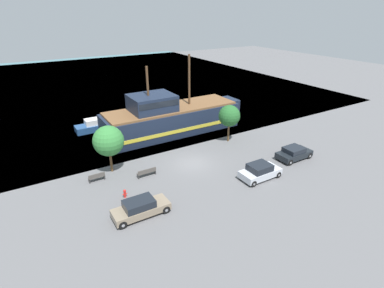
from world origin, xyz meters
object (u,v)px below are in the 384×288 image
at_px(parked_car_curb_mid, 294,153).
at_px(fire_hydrant, 125,193).
at_px(moored_boat_dockside, 97,125).
at_px(parked_car_curb_front, 260,171).
at_px(bench_promenade_west, 147,172).
at_px(bench_promenade_east, 97,177).
at_px(pirate_ship, 171,117).
at_px(parked_car_curb_rear, 141,208).

relative_size(parked_car_curb_mid, fire_hydrant, 5.17).
xyz_separation_m(moored_boat_dockside, parked_car_curb_mid, (16.01, -19.77, 0.08)).
distance_m(parked_car_curb_front, parked_car_curb_mid, 6.12).
bearing_deg(moored_boat_dockside, fire_hydrant, -97.49).
height_order(fire_hydrant, bench_promenade_west, bench_promenade_west).
xyz_separation_m(moored_boat_dockside, bench_promenade_west, (0.78, -14.96, -0.16)).
bearing_deg(bench_promenade_east, pirate_ship, 32.28).
xyz_separation_m(fire_hydrant, bench_promenade_east, (-1.37, 3.95, 0.02)).
xyz_separation_m(parked_car_curb_front, fire_hydrant, (-12.27, 3.64, -0.33)).
bearing_deg(parked_car_curb_rear, bench_promenade_east, 102.72).
xyz_separation_m(fire_hydrant, bench_promenade_west, (3.05, 2.31, 0.03)).
height_order(parked_car_curb_mid, fire_hydrant, parked_car_curb_mid).
distance_m(fire_hydrant, bench_promenade_west, 3.83).
xyz_separation_m(parked_car_curb_mid, bench_promenade_east, (-19.65, 6.44, -0.26)).
height_order(parked_car_curb_mid, parked_car_curb_rear, parked_car_curb_rear).
height_order(parked_car_curb_front, parked_car_curb_rear, parked_car_curb_front).
distance_m(parked_car_curb_front, fire_hydrant, 12.80).
bearing_deg(fire_hydrant, parked_car_curb_front, -16.51).
xyz_separation_m(parked_car_curb_front, parked_car_curb_mid, (6.01, 1.14, -0.05)).
distance_m(pirate_ship, fire_hydrant, 15.56).
bearing_deg(parked_car_curb_mid, moored_boat_dockside, 129.00).
xyz_separation_m(pirate_ship, bench_promenade_west, (-7.40, -9.10, -1.60)).
distance_m(pirate_ship, parked_car_curb_mid, 16.02).
xyz_separation_m(parked_car_curb_mid, parked_car_curb_rear, (-18.06, -0.59, 0.02)).
height_order(moored_boat_dockside, bench_promenade_east, moored_boat_dockside).
bearing_deg(parked_car_curb_front, parked_car_curb_rear, 177.36).
relative_size(pirate_ship, parked_car_curb_rear, 4.24).
height_order(parked_car_curb_front, bench_promenade_east, parked_car_curb_front).
bearing_deg(bench_promenade_east, moored_boat_dockside, 74.72).
bearing_deg(bench_promenade_west, moored_boat_dockside, 92.98).
bearing_deg(bench_promenade_east, parked_car_curb_mid, -18.16).
bearing_deg(fire_hydrant, moored_boat_dockside, 82.51).
relative_size(parked_car_curb_front, parked_car_curb_rear, 0.90).
height_order(bench_promenade_east, bench_promenade_west, same).
height_order(parked_car_curb_mid, bench_promenade_east, parked_car_curb_mid).
bearing_deg(parked_car_curb_rear, bench_promenade_west, 62.31).
relative_size(parked_car_curb_rear, bench_promenade_east, 2.94).
bearing_deg(bench_promenade_west, parked_car_curb_front, -32.83).
relative_size(parked_car_curb_front, fire_hydrant, 5.29).
bearing_deg(bench_promenade_east, parked_car_curb_rear, -77.28).
bearing_deg(parked_car_curb_front, pirate_ship, 96.91).
distance_m(pirate_ship, moored_boat_dockside, 10.16).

